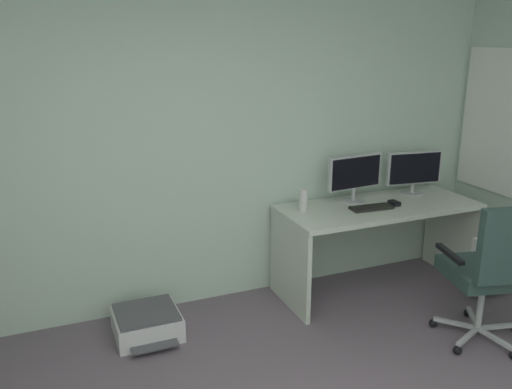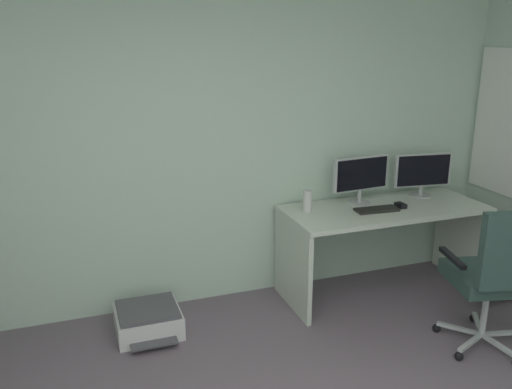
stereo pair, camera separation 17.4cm
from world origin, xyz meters
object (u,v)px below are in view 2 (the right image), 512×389
desk (383,229)px  desktop_speaker (307,201)px  printer (148,320)px  monitor_main (361,176)px  computer_mouse (401,205)px  office_chair (499,271)px  monitor_secondary (423,172)px  keyboard (377,210)px

desk → desktop_speaker: 0.70m
printer → desktop_speaker: bearing=4.8°
monitor_main → desktop_speaker: bearing=-174.5°
desk → printer: 1.97m
monitor_main → computer_mouse: (0.25, -0.21, -0.21)m
computer_mouse → desktop_speaker: size_ratio=0.59×
office_chair → printer: bearing=154.2°
monitor_secondary → printer: size_ratio=0.97×
monitor_main → keyboard: 0.31m
keyboard → desktop_speaker: size_ratio=2.00×
keyboard → printer: bearing=-178.1°
keyboard → computer_mouse: bearing=6.9°
desk → monitor_secondary: bearing=18.9°
desk → monitor_secondary: size_ratio=3.24×
monitor_main → office_chair: (0.35, -1.18, -0.38)m
computer_mouse → desktop_speaker: desktop_speaker is taller
keyboard → printer: keyboard is taller
monitor_main → office_chair: size_ratio=0.48×
desk → printer: bearing=-179.9°
desk → printer: desk is taller
printer → monitor_secondary: bearing=3.8°
desk → computer_mouse: 0.24m
computer_mouse → printer: bearing=177.6°
desktop_speaker → printer: (-1.28, -0.11, -0.73)m
computer_mouse → printer: (-2.03, 0.05, -0.66)m
desktop_speaker → printer: 1.48m
monitor_main → printer: 1.99m
keyboard → office_chair: office_chair is taller
desktop_speaker → printer: size_ratio=0.33×
desktop_speaker → computer_mouse: bearing=-12.2°
keyboard → office_chair: 1.03m
monitor_main → computer_mouse: bearing=-39.6°
monitor_main → printer: (-1.77, -0.16, -0.88)m
desk → office_chair: 1.05m
computer_mouse → office_chair: office_chair is taller
computer_mouse → printer: size_ratio=0.19×
computer_mouse → monitor_main: bearing=139.5°
monitor_main → desktop_speaker: (-0.49, -0.05, -0.15)m
computer_mouse → keyboard: bearing=-178.0°
monitor_secondary → computer_mouse: monitor_secondary is taller
monitor_main → keyboard: monitor_main is taller
keyboard → computer_mouse: computer_mouse is taller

